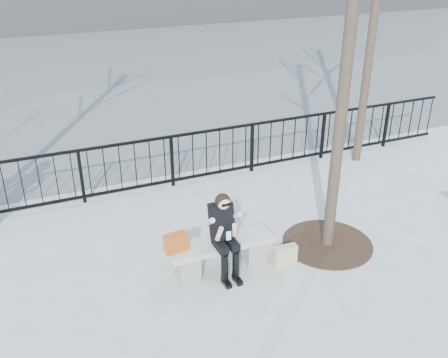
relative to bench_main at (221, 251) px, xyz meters
name	(u,v)px	position (x,y,z in m)	size (l,w,h in m)	color
ground	(221,267)	(0.00, 0.00, -0.30)	(120.00, 120.00, 0.00)	gray
street_surface	(76,63)	(0.00, 15.00, -0.30)	(60.00, 23.00, 0.01)	#474747
railing	(162,163)	(0.00, 3.00, 0.25)	(14.00, 0.06, 1.10)	black
tree_grate	(327,243)	(1.90, -0.10, -0.29)	(1.50, 1.50, 0.02)	black
bench_main	(221,251)	(0.00, 0.00, 0.00)	(1.65, 0.46, 0.49)	slate
seated_woman	(225,236)	(0.00, -0.16, 0.37)	(0.50, 0.64, 1.34)	black
handbag	(176,243)	(-0.70, 0.02, 0.33)	(0.34, 0.16, 0.28)	#A44414
shopping_bag	(285,256)	(0.95, -0.34, -0.13)	(0.36, 0.13, 0.34)	beige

